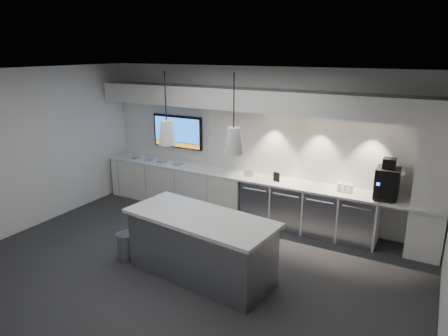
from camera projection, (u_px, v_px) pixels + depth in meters
The scene contains 27 objects.
floor at pixel (190, 266), 6.32m from camera, with size 7.00×7.00×0.00m, color #2D2D2F.
ceiling at pixel (184, 72), 5.47m from camera, with size 7.00×7.00×0.00m, color black.
wall_back at pixel (257, 143), 7.99m from camera, with size 7.00×7.00×0.00m, color white.
wall_front at pixel (40, 247), 3.80m from camera, with size 7.00×7.00×0.00m, color white.
wall_left at pixel (33, 149), 7.52m from camera, with size 7.00×7.00×0.00m, color white.
back_counter at pixel (249, 177), 7.90m from camera, with size 6.80×0.65×0.04m, color white.
left_base_cabinets at pixel (178, 184), 8.84m from camera, with size 3.30×0.63×0.86m, color white.
fridge_unit_a at pixel (260, 201), 7.91m from camera, with size 0.60×0.61×0.85m, color #999CA2.
fridge_unit_b at pixel (291, 206), 7.62m from camera, with size 0.60×0.61×0.85m, color #999CA2.
fridge_unit_c at pixel (323, 213), 7.33m from camera, with size 0.60×0.61×0.85m, color #999CA2.
fridge_unit_d at pixel (359, 219), 7.04m from camera, with size 0.60×0.61×0.85m, color #999CA2.
backsplash at pixel (316, 148), 7.41m from camera, with size 4.60×0.03×1.30m, color white.
soffit at pixel (251, 100), 7.48m from camera, with size 6.90×0.60×0.40m, color white.
column at pixel (433, 181), 6.32m from camera, with size 0.55×0.55×2.60m, color white.
wall_tv at pixel (178, 132), 8.81m from camera, with size 1.25×0.07×0.72m.
island at pixel (201, 246), 5.96m from camera, with size 2.37×1.23×0.97m.
bin at pixel (127, 246), 6.50m from camera, with size 0.32×0.32×0.45m, color #999CA2.
coffee_machine at pixel (387, 182), 6.66m from camera, with size 0.38×0.55×0.68m.
sign_black at pixel (276, 177), 7.54m from camera, with size 0.14×0.02×0.18m, color black.
sign_white at pixel (248, 173), 7.82m from camera, with size 0.18×0.02×0.14m, color white.
cup_cluster at pixel (345, 188), 7.01m from camera, with size 0.27×0.17×0.15m, color white, non-canonical shape.
tray_a at pixel (136, 158), 9.18m from camera, with size 0.16×0.16×0.03m, color gray.
tray_b at pixel (149, 160), 8.98m from camera, with size 0.16×0.16×0.03m, color gray.
tray_c at pixel (162, 162), 8.86m from camera, with size 0.16×0.16×0.03m, color gray.
tray_d at pixel (178, 164), 8.66m from camera, with size 0.16×0.16×0.03m, color gray.
pendant_left at pixel (167, 132), 5.74m from camera, with size 0.25×0.25×1.05m.
pendant_right at pixel (234, 140), 5.24m from camera, with size 0.25×0.25×1.05m.
Camera 1 is at (3.19, -4.65, 3.30)m, focal length 32.00 mm.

